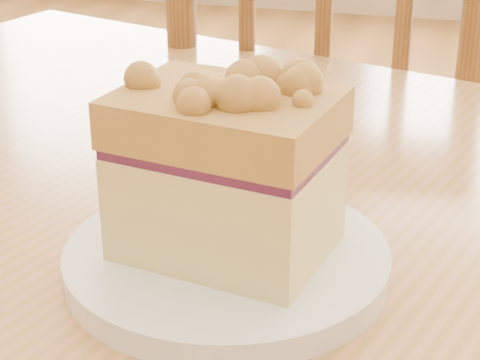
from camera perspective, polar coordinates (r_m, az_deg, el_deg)
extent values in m
cube|color=#B87B47|center=(0.55, 3.48, -6.93)|extent=(1.43, 1.15, 0.04)
cylinder|color=#32200D|center=(1.27, -11.23, -7.33)|extent=(0.06, 0.06, 0.71)
cube|color=brown|center=(1.26, 6.24, -2.47)|extent=(0.44, 0.44, 0.04)
cylinder|color=brown|center=(1.52, 12.98, -8.38)|extent=(0.04, 0.04, 0.43)
cylinder|color=brown|center=(1.54, 0.35, -7.09)|extent=(0.04, 0.04, 0.43)
cylinder|color=brown|center=(0.99, 15.22, 3.52)|extent=(0.04, 0.04, 0.46)
cylinder|color=brown|center=(1.03, -3.88, 5.12)|extent=(0.04, 0.04, 0.46)
cylinder|color=brown|center=(0.99, 10.59, 3.41)|extent=(0.02, 0.02, 0.40)
cylinder|color=brown|center=(1.00, 5.48, 3.86)|extent=(0.02, 0.02, 0.40)
cylinder|color=brown|center=(1.01, 0.46, 4.27)|extent=(0.02, 0.02, 0.40)
cylinder|color=white|center=(0.51, -0.91, -5.48)|extent=(0.20, 0.20, 0.02)
cylinder|color=white|center=(0.52, -0.91, -5.89)|extent=(0.14, 0.14, 0.01)
cube|color=#FFEE90|center=(0.49, -0.95, -1.40)|extent=(0.13, 0.11, 0.07)
cube|color=#471435|center=(0.48, -0.98, 2.42)|extent=(0.13, 0.11, 0.01)
cube|color=#C48F3D|center=(0.47, -0.99, 4.32)|extent=(0.14, 0.11, 0.03)
sphere|color=#C48F3D|center=(0.46, 4.83, 6.33)|extent=(0.03, 0.03, 0.03)
sphere|color=#C48F3D|center=(0.46, -2.09, 5.90)|extent=(0.02, 0.02, 0.02)
sphere|color=#C48F3D|center=(0.46, 3.00, 6.31)|extent=(0.02, 0.02, 0.02)
sphere|color=#C48F3D|center=(0.46, -1.84, 6.21)|extent=(0.02, 0.02, 0.02)
sphere|color=#C48F3D|center=(0.48, -2.40, 6.98)|extent=(0.02, 0.02, 0.02)
sphere|color=#C48F3D|center=(0.45, -4.66, 5.44)|extent=(0.02, 0.02, 0.02)
sphere|color=#C48F3D|center=(0.45, -4.46, 5.86)|extent=(0.02, 0.02, 0.02)
sphere|color=#C48F3D|center=(0.48, 2.90, 6.93)|extent=(0.02, 0.02, 0.02)
sphere|color=#C48F3D|center=(0.48, -2.97, 6.59)|extent=(0.01, 0.01, 0.01)
sphere|color=#C48F3D|center=(0.46, 5.01, 5.94)|extent=(0.01, 0.01, 0.01)
sphere|color=#C48F3D|center=(0.48, 3.99, 6.50)|extent=(0.01, 0.01, 0.01)
sphere|color=#C48F3D|center=(0.48, 0.86, 6.78)|extent=(0.01, 0.01, 0.01)
sphere|color=#C48F3D|center=(0.46, 4.44, 5.69)|extent=(0.01, 0.01, 0.01)
sphere|color=#C48F3D|center=(0.46, -1.14, 5.94)|extent=(0.02, 0.02, 0.02)
sphere|color=#C48F3D|center=(0.46, -4.67, 5.87)|extent=(0.01, 0.01, 0.01)
sphere|color=#C48F3D|center=(0.50, -0.80, 7.78)|extent=(0.03, 0.03, 0.03)
sphere|color=#C48F3D|center=(0.51, -7.14, 6.04)|extent=(0.02, 0.02, 0.02)
sphere|color=#C48F3D|center=(0.52, -6.47, 3.61)|extent=(0.01, 0.01, 0.01)
sphere|color=#C48F3D|center=(0.50, -7.34, 6.23)|extent=(0.01, 0.01, 0.01)
sphere|color=#C48F3D|center=(0.52, -7.02, 2.71)|extent=(0.02, 0.02, 0.02)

